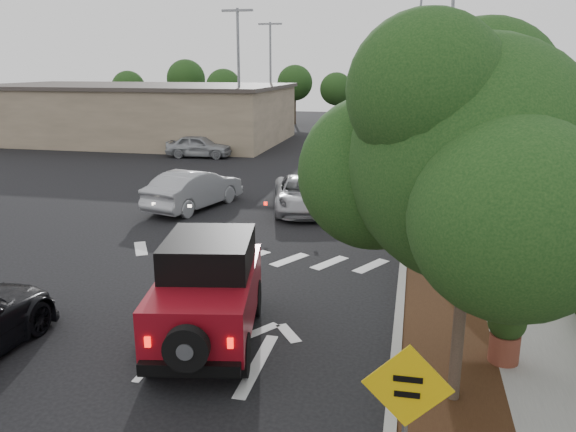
% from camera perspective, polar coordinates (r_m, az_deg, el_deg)
% --- Properties ---
extents(ground, '(120.00, 120.00, 0.00)m').
position_cam_1_polar(ground, '(11.85, -12.76, -13.44)').
color(ground, black).
rests_on(ground, ground).
extents(curb, '(0.20, 70.00, 0.15)m').
position_cam_1_polar(curb, '(22.02, 12.03, 0.28)').
color(curb, '#9E9B93').
rests_on(curb, ground).
extents(planting_strip, '(1.80, 70.00, 0.12)m').
position_cam_1_polar(planting_strip, '(22.04, 14.62, 0.09)').
color(planting_strip, black).
rests_on(planting_strip, ground).
extents(sidewalk, '(2.00, 70.00, 0.12)m').
position_cam_1_polar(sidewalk, '(22.20, 19.52, -0.20)').
color(sidewalk, gray).
rests_on(sidewalk, ground).
extents(hedge, '(0.80, 70.00, 0.80)m').
position_cam_1_polar(hedge, '(22.34, 23.15, 0.44)').
color(hedge, black).
rests_on(hedge, ground).
extents(commercial_building, '(22.00, 12.00, 4.00)m').
position_cam_1_polar(commercial_building, '(44.59, -15.23, 9.98)').
color(commercial_building, '#7C6E56').
rests_on(commercial_building, ground).
extents(transmission_tower, '(7.00, 4.00, 28.00)m').
position_cam_1_polar(transmission_tower, '(57.61, 14.14, 9.10)').
color(transmission_tower, slate).
rests_on(transmission_tower, ground).
extents(street_tree_near, '(3.80, 3.80, 5.92)m').
position_cam_1_polar(street_tree_near, '(10.48, 16.34, -17.80)').
color(street_tree_near, black).
rests_on(street_tree_near, ground).
extents(street_tree_mid, '(3.20, 3.20, 5.32)m').
position_cam_1_polar(street_tree_mid, '(16.80, 15.06, -4.86)').
color(street_tree_mid, black).
rests_on(street_tree_mid, ground).
extents(street_tree_far, '(3.40, 3.40, 5.62)m').
position_cam_1_polar(street_tree_far, '(23.03, 14.55, 0.57)').
color(street_tree_far, black).
rests_on(street_tree_far, ground).
extents(light_pole_a, '(2.00, 0.22, 9.00)m').
position_cam_1_polar(light_pole_a, '(37.48, -4.85, 6.48)').
color(light_pole_a, slate).
rests_on(light_pole_a, ground).
extents(light_pole_b, '(2.00, 0.22, 9.00)m').
position_cam_1_polar(light_pole_b, '(49.19, -1.74, 8.58)').
color(light_pole_b, slate).
rests_on(light_pole_b, ground).
extents(red_jeep, '(2.58, 4.43, 2.18)m').
position_cam_1_polar(red_jeep, '(11.85, -7.99, -7.26)').
color(red_jeep, black).
rests_on(red_jeep, ground).
extents(silver_suv_ahead, '(3.23, 5.09, 1.31)m').
position_cam_1_polar(silver_suv_ahead, '(22.16, 1.45, 2.24)').
color(silver_suv_ahead, '#97989E').
rests_on(silver_suv_ahead, ground).
extents(silver_sedan_oncoming, '(2.82, 4.94, 1.54)m').
position_cam_1_polar(silver_sedan_oncoming, '(22.81, -9.50, 2.71)').
color(silver_sedan_oncoming, '#96989D').
rests_on(silver_sedan_oncoming, ground).
extents(parked_suv, '(4.14, 1.85, 1.38)m').
position_cam_1_polar(parked_suv, '(35.60, -9.04, 7.02)').
color(parked_suv, '#989B9F').
rests_on(parked_suv, ground).
extents(speed_hump_sign, '(1.09, 0.10, 2.33)m').
position_cam_1_polar(speed_hump_sign, '(7.26, 11.91, -18.47)').
color(speed_hump_sign, slate).
rests_on(speed_hump_sign, ground).
extents(terracotta_planter, '(0.71, 0.71, 1.23)m').
position_cam_1_polar(terracotta_planter, '(11.49, 21.31, -10.47)').
color(terracotta_planter, brown).
rests_on(terracotta_planter, ground).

